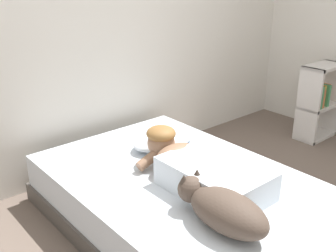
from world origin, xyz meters
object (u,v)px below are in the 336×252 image
at_px(pillow, 164,139).
at_px(dog, 223,209).
at_px(person_lying, 198,168).
at_px(bookshelf, 319,101).
at_px(bed, 187,205).
at_px(cell_phone, 230,197).
at_px(coffee_cup, 169,149).

xyz_separation_m(pillow, dog, (-0.41, -0.96, 0.05)).
bearing_deg(person_lying, dog, -118.34).
bearing_deg(bookshelf, pillow, 173.47).
bearing_deg(bed, cell_phone, -82.20).
xyz_separation_m(bed, person_lying, (0.03, -0.06, 0.29)).
distance_m(bed, person_lying, 0.30).
xyz_separation_m(pillow, person_lying, (-0.19, -0.56, 0.05)).
distance_m(bed, coffee_cup, 0.46).
bearing_deg(dog, pillow, 67.05).
relative_size(person_lying, dog, 1.60).
xyz_separation_m(cell_phone, bookshelf, (2.00, 0.60, 0.02)).
bearing_deg(dog, bookshelf, 18.68).
xyz_separation_m(bed, pillow, (0.22, 0.50, 0.24)).
distance_m(person_lying, cell_phone, 0.27).
bearing_deg(coffee_cup, bookshelf, -2.42).
xyz_separation_m(bed, bookshelf, (2.04, 0.29, 0.21)).
distance_m(cell_phone, bookshelf, 2.09).
bearing_deg(pillow, cell_phone, -102.16).
bearing_deg(pillow, bed, -113.56).
height_order(pillow, person_lying, person_lying).
relative_size(bed, pillow, 4.01).
height_order(coffee_cup, cell_phone, coffee_cup).
xyz_separation_m(bed, cell_phone, (0.04, -0.31, 0.19)).
height_order(dog, bookshelf, bookshelf).
relative_size(bed, person_lying, 2.27).
bearing_deg(dog, cell_phone, 33.06).
xyz_separation_m(pillow, bookshelf, (1.83, -0.21, -0.03)).
bearing_deg(bed, bookshelf, 8.10).
relative_size(coffee_cup, bookshelf, 0.17).
bearing_deg(pillow, coffee_cup, -114.23).
relative_size(bed, dog, 3.63).
relative_size(dog, bookshelf, 0.77).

